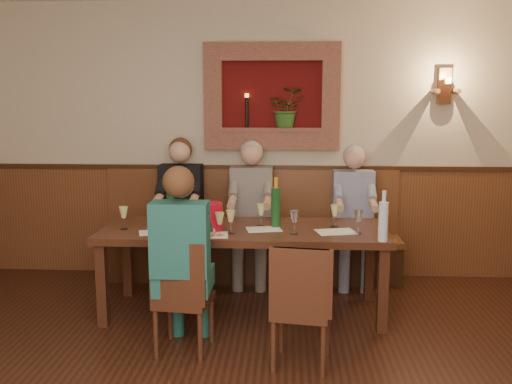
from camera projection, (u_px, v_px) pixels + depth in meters
The scene contains 29 objects.
room_shell at pixel (215, 88), 2.82m from camera, with size 6.04×6.04×2.82m.
wainscoting at pixel (217, 336), 3.03m from camera, with size 6.02×6.02×1.15m.
wall_niche at pixel (276, 101), 5.72m from camera, with size 1.36×0.30×1.06m.
wall_sconce at pixel (445, 87), 5.59m from camera, with size 0.25×0.20×0.35m.
dining_table at pixel (244, 236), 4.84m from camera, with size 2.40×0.90×0.75m.
bench at pixel (251, 247), 5.83m from camera, with size 3.00×0.45×1.11m.
chair_near_left at pixel (184, 319), 4.15m from camera, with size 0.42×0.42×0.86m.
chair_near_right at pixel (301, 330), 3.92m from camera, with size 0.44×0.44×0.88m.
person_bench_left at pixel (180, 223), 5.72m from camera, with size 0.43×0.53×1.44m.
person_bench_mid at pixel (251, 225), 5.68m from camera, with size 0.42×0.51×1.42m.
person_bench_right at pixel (353, 228), 5.63m from camera, with size 0.40×0.49×1.38m.
person_chair_front at pixel (183, 276), 4.11m from camera, with size 0.40×0.49×1.38m.
spittoon_bucket at pixel (211, 217), 4.72m from camera, with size 0.20×0.20×0.23m, color red.
wine_bottle_green_a at pixel (276, 206), 4.83m from camera, with size 0.10×0.10×0.43m.
wine_bottle_green_b at pixel (171, 205), 4.98m from camera, with size 0.09×0.09×0.39m.
water_bottle at pixel (383, 220), 4.35m from camera, with size 0.09×0.09×0.39m.
tasting_sheet_a at pixel (156, 232), 4.66m from camera, with size 0.27×0.19×0.00m, color white.
tasting_sheet_b at pixel (264, 229), 4.77m from camera, with size 0.28×0.20×0.00m, color white.
tasting_sheet_c at pixel (336, 232), 4.68m from camera, with size 0.31×0.22×0.00m, color white.
tasting_sheet_d at pixel (208, 235), 4.57m from camera, with size 0.32×0.23×0.00m, color white.
wine_glass_0 at pixel (294, 222), 4.60m from camera, with size 0.08×0.08×0.19m, color white, non-canonical shape.
wine_glass_1 at pixel (124, 218), 4.76m from camera, with size 0.08×0.08×0.19m, color #CDCF7B, non-canonical shape.
wine_glass_2 at pixel (231, 222), 4.61m from camera, with size 0.08×0.08×0.19m, color #CDCF7B, non-canonical shape.
wine_glass_3 at pixel (201, 214), 4.93m from camera, with size 0.08×0.08×0.19m, color white, non-canonical shape.
wine_glass_4 at pixel (158, 213), 4.96m from camera, with size 0.08×0.08×0.19m, color white, non-canonical shape.
wine_glass_5 at pixel (335, 216), 4.85m from camera, with size 0.08×0.08×0.19m, color #CDCF7B, non-canonical shape.
wine_glass_6 at pixel (220, 224), 4.53m from camera, with size 0.08×0.08×0.19m, color #CDCF7B, non-canonical shape.
wine_glass_7 at pixel (261, 215), 4.88m from camera, with size 0.08×0.08×0.19m, color #CDCF7B, non-canonical shape.
wine_glass_8 at pixel (358, 222), 4.61m from camera, with size 0.08×0.08×0.19m, color white, non-canonical shape.
Camera 1 is at (0.36, -2.85, 1.84)m, focal length 40.00 mm.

